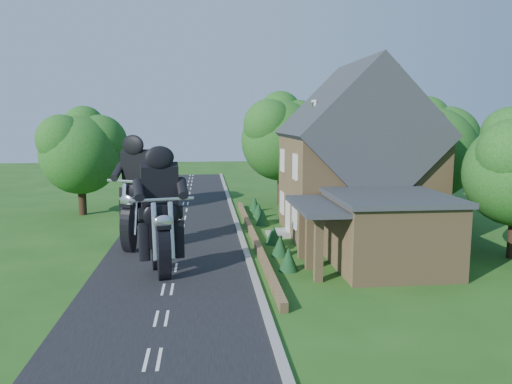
{
  "coord_description": "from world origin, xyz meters",
  "views": [
    {
      "loc": [
        1.54,
        -22.67,
        6.81
      ],
      "look_at": [
        4.43,
        4.87,
        2.8
      ],
      "focal_mm": 35.0,
      "sensor_mm": 36.0,
      "label": 1
    }
  ],
  "objects": [
    {
      "name": "garden_wall",
      "position": [
        4.3,
        5.0,
        0.2
      ],
      "size": [
        0.3,
        22.0,
        0.4
      ],
      "primitive_type": "cube",
      "color": "olive",
      "rests_on": "ground"
    },
    {
      "name": "motorcycle_lead",
      "position": [
        -0.37,
        -1.03,
        0.86
      ],
      "size": [
        0.85,
        1.89,
        1.71
      ],
      "primitive_type": null,
      "rotation": [
        0.0,
        0.0,
        3.36
      ],
      "color": "black",
      "rests_on": "ground"
    },
    {
      "name": "annex",
      "position": [
        9.87,
        -0.8,
        1.77
      ],
      "size": [
        7.05,
        5.94,
        3.44
      ],
      "color": "olive",
      "rests_on": "ground"
    },
    {
      "name": "shrub_e",
      "position": [
        5.3,
        11.5,
        0.55
      ],
      "size": [
        0.9,
        0.9,
        1.1
      ],
      "primitive_type": "cone",
      "color": "#103218",
      "rests_on": "ground"
    },
    {
      "name": "tree_behind_house",
      "position": [
        14.18,
        16.14,
        6.23
      ],
      "size": [
        7.81,
        7.2,
        10.08
      ],
      "color": "black",
      "rests_on": "ground"
    },
    {
      "name": "shrub_d",
      "position": [
        5.3,
        9.0,
        0.55
      ],
      "size": [
        0.9,
        0.9,
        1.1
      ],
      "primitive_type": "cone",
      "color": "#103218",
      "rests_on": "ground"
    },
    {
      "name": "motorcycle_follow",
      "position": [
        -1.97,
        3.74,
        0.91
      ],
      "size": [
        1.36,
        1.94,
        1.81
      ],
      "primitive_type": null,
      "rotation": [
        0.0,
        0.0,
        2.64
      ],
      "color": "black",
      "rests_on": "ground"
    },
    {
      "name": "tree_behind_left",
      "position": [
        8.16,
        17.13,
        5.73
      ],
      "size": [
        6.94,
        6.4,
        9.16
      ],
      "color": "black",
      "rests_on": "ground"
    },
    {
      "name": "ground",
      "position": [
        0.0,
        0.0,
        0.0
      ],
      "size": [
        120.0,
        120.0,
        0.0
      ],
      "primitive_type": "plane",
      "color": "#1F4B15",
      "rests_on": "ground"
    },
    {
      "name": "shrub_b",
      "position": [
        5.3,
        1.5,
        0.55
      ],
      "size": [
        0.9,
        0.9,
        1.1
      ],
      "primitive_type": "cone",
      "color": "#103218",
      "rests_on": "ground"
    },
    {
      "name": "house",
      "position": [
        10.49,
        6.0,
        4.34
      ],
      "size": [
        9.54,
        8.64,
        10.24
      ],
      "color": "olive",
      "rests_on": "ground"
    },
    {
      "name": "shrub_a",
      "position": [
        5.3,
        -1.0,
        0.55
      ],
      "size": [
        0.9,
        0.9,
        1.1
      ],
      "primitive_type": "cone",
      "color": "#103218",
      "rests_on": "ground"
    },
    {
      "name": "road",
      "position": [
        0.0,
        0.0,
        0.01
      ],
      "size": [
        7.0,
        80.0,
        0.02
      ],
      "primitive_type": "cube",
      "color": "black",
      "rests_on": "ground"
    },
    {
      "name": "tree_house_right",
      "position": [
        16.65,
        8.62,
        5.19
      ],
      "size": [
        6.51,
        6.0,
        8.4
      ],
      "color": "black",
      "rests_on": "ground"
    },
    {
      "name": "tree_far_road",
      "position": [
        -6.86,
        14.11,
        4.84
      ],
      "size": [
        6.08,
        5.6,
        7.84
      ],
      "color": "black",
      "rests_on": "ground"
    },
    {
      "name": "kerb",
      "position": [
        3.65,
        0.0,
        0.06
      ],
      "size": [
        0.3,
        80.0,
        0.12
      ],
      "primitive_type": "cube",
      "color": "gray",
      "rests_on": "ground"
    },
    {
      "name": "shrub_c",
      "position": [
        5.3,
        4.0,
        0.55
      ],
      "size": [
        0.9,
        0.9,
        1.1
      ],
      "primitive_type": "cone",
      "color": "#103218",
      "rests_on": "ground"
    },
    {
      "name": "shrub_f",
      "position": [
        5.3,
        14.0,
        0.55
      ],
      "size": [
        0.9,
        0.9,
        1.1
      ],
      "primitive_type": "cone",
      "color": "#103218",
      "rests_on": "ground"
    }
  ]
}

